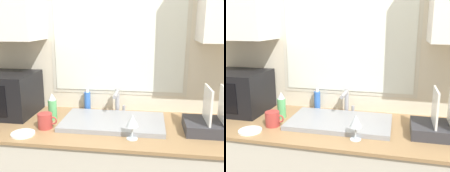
% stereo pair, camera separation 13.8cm
% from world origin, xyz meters
% --- Properties ---
extents(wall_back, '(6.00, 0.38, 2.60)m').
position_xyz_m(wall_back, '(0.00, 0.65, 1.39)').
color(wall_back, beige).
rests_on(wall_back, ground_plane).
extents(sink_basin, '(0.69, 0.40, 0.03)m').
position_xyz_m(sink_basin, '(0.01, 0.35, 0.92)').
color(sink_basin, gray).
rests_on(sink_basin, countertop).
extents(faucet, '(0.08, 0.19, 0.19)m').
position_xyz_m(faucet, '(0.01, 0.55, 1.02)').
color(faucet, '#99999E').
rests_on(faucet, countertop).
extents(microwave, '(0.43, 0.39, 0.31)m').
position_xyz_m(microwave, '(-0.82, 0.44, 1.06)').
color(microwave, black).
rests_on(microwave, countertop).
extents(dish_rack, '(0.37, 0.26, 0.29)m').
position_xyz_m(dish_rack, '(0.66, 0.30, 0.97)').
color(dish_rack, '#333338').
rests_on(dish_rack, countertop).
extents(spray_bottle, '(0.06, 0.06, 0.19)m').
position_xyz_m(spray_bottle, '(-0.43, 0.38, 1.00)').
color(spray_bottle, '#59B266').
rests_on(spray_bottle, countertop).
extents(soap_bottle, '(0.05, 0.05, 0.18)m').
position_xyz_m(soap_bottle, '(-0.23, 0.60, 0.99)').
color(soap_bottle, blue).
rests_on(soap_bottle, countertop).
extents(mug_near_sink, '(0.13, 0.09, 0.10)m').
position_xyz_m(mug_near_sink, '(-0.42, 0.22, 0.96)').
color(mug_near_sink, '#A53833').
rests_on(mug_near_sink, countertop).
extents(wine_glass, '(0.07, 0.07, 0.15)m').
position_xyz_m(wine_glass, '(0.15, 0.13, 1.02)').
color(wine_glass, silver).
rests_on(wine_glass, countertop).
extents(small_plate, '(0.15, 0.15, 0.01)m').
position_xyz_m(small_plate, '(-0.52, 0.10, 0.91)').
color(small_plate, white).
rests_on(small_plate, countertop).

